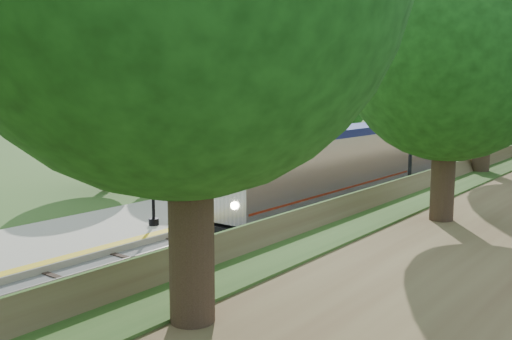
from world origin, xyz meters
The scene contains 6 objects.
platform centered at (-5.20, 16.00, 0.19)m, with size 6.40×68.00×0.38m, color #AAA289.
yellow_stripe centered at (-2.35, 16.00, 0.39)m, with size 0.55×68.00×0.01m, color gold.
station_building centered at (-14.00, 30.00, 4.09)m, with size 8.60×6.60×8.00m.
trees_behind_platform centered at (-11.17, 20.67, 4.53)m, with size 7.82×53.32×7.21m.
lamppost_far centered at (-3.56, 11.64, 2.50)m, with size 0.47×0.47×4.75m.
signal_farside centered at (6.20, 22.18, 3.74)m, with size 0.32×0.26×5.93m.
Camera 1 is at (15.79, -5.99, 6.52)m, focal length 40.00 mm.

